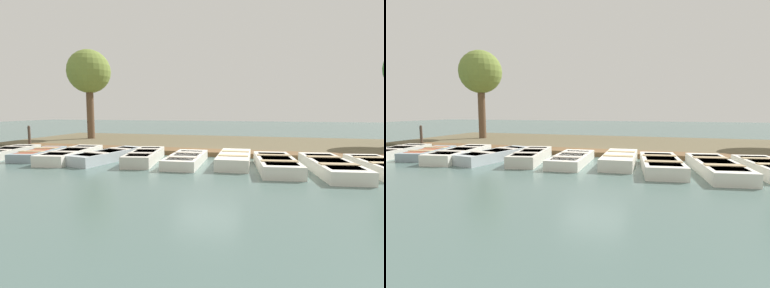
% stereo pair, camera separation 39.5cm
% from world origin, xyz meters
% --- Properties ---
extents(ground_plane, '(80.00, 80.00, 0.00)m').
position_xyz_m(ground_plane, '(0.00, 0.00, 0.00)').
color(ground_plane, '#4C6660').
extents(shore_bank, '(8.00, 24.00, 0.15)m').
position_xyz_m(shore_bank, '(-5.00, 0.00, 0.07)').
color(shore_bank, brown).
rests_on(shore_bank, ground_plane).
extents(dock_walkway, '(1.18, 19.38, 0.19)m').
position_xyz_m(dock_walkway, '(-1.22, 0.00, 0.09)').
color(dock_walkway, brown).
rests_on(dock_walkway, ground_plane).
extents(rowboat_0, '(3.09, 1.61, 0.36)m').
position_xyz_m(rowboat_0, '(1.36, -8.21, 0.18)').
color(rowboat_0, beige).
rests_on(rowboat_0, ground_plane).
extents(rowboat_1, '(2.83, 1.49, 0.34)m').
position_xyz_m(rowboat_1, '(1.30, -6.67, 0.17)').
color(rowboat_1, '#8C9EA8').
rests_on(rowboat_1, ground_plane).
extents(rowboat_2, '(3.50, 1.55, 0.41)m').
position_xyz_m(rowboat_2, '(1.36, -5.11, 0.20)').
color(rowboat_2, silver).
rests_on(rowboat_2, ground_plane).
extents(rowboat_3, '(3.42, 1.65, 0.39)m').
position_xyz_m(rowboat_3, '(1.18, -3.63, 0.19)').
color(rowboat_3, '#B2BCC1').
rests_on(rowboat_3, ground_plane).
extents(rowboat_4, '(3.10, 1.48, 0.43)m').
position_xyz_m(rowboat_4, '(1.16, -2.15, 0.21)').
color(rowboat_4, beige).
rests_on(rowboat_4, ground_plane).
extents(rowboat_5, '(2.93, 1.29, 0.36)m').
position_xyz_m(rowboat_5, '(1.20, -0.54, 0.18)').
color(rowboat_5, silver).
rests_on(rowboat_5, ground_plane).
extents(rowboat_6, '(2.85, 1.19, 0.42)m').
position_xyz_m(rowboat_6, '(0.93, 1.13, 0.21)').
color(rowboat_6, silver).
rests_on(rowboat_6, ground_plane).
extents(rowboat_7, '(3.25, 1.57, 0.40)m').
position_xyz_m(rowboat_7, '(1.46, 2.53, 0.20)').
color(rowboat_7, silver).
rests_on(rowboat_7, ground_plane).
extents(rowboat_8, '(3.68, 1.61, 0.39)m').
position_xyz_m(rowboat_8, '(1.42, 4.15, 0.19)').
color(rowboat_8, silver).
rests_on(rowboat_8, ground_plane).
extents(rowboat_9, '(2.87, 1.55, 0.40)m').
position_xyz_m(rowboat_9, '(1.06, 5.61, 0.20)').
color(rowboat_9, silver).
rests_on(rowboat_9, ground_plane).
extents(mooring_post_near, '(0.13, 0.13, 1.13)m').
position_xyz_m(mooring_post_near, '(-1.25, -9.51, 0.57)').
color(mooring_post_near, '#47382D').
rests_on(mooring_post_near, ground_plane).
extents(park_tree_far_left, '(2.60, 2.60, 5.54)m').
position_xyz_m(park_tree_far_left, '(-5.06, -8.44, 4.15)').
color(park_tree_far_left, brown).
rests_on(park_tree_far_left, ground_plane).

